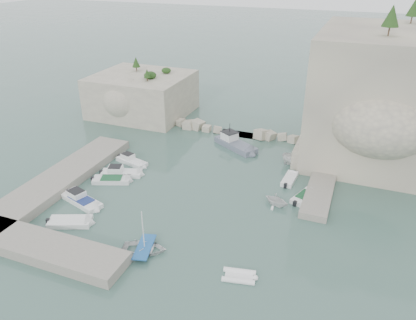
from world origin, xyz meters
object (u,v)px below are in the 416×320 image
(tender_east_d, at_px, (300,166))
(inflatable_dinghy, at_px, (239,278))
(work_boat, at_px, (236,148))
(motorboat_a, at_px, (132,163))
(motorboat_c, at_px, (112,182))
(tender_east_b, at_px, (304,199))
(motorboat_d, at_px, (82,203))
(motorboat_e, at_px, (70,224))
(tender_east_a, at_px, (276,205))
(motorboat_b, at_px, (122,175))
(tender_east_c, at_px, (289,181))
(rowboat, at_px, (145,251))

(tender_east_d, bearing_deg, inflatable_dinghy, 166.80)
(tender_east_d, height_order, work_boat, work_boat)
(motorboat_a, bearing_deg, tender_east_d, 35.16)
(motorboat_c, xyz_separation_m, tender_east_b, (23.18, 4.80, 0.00))
(motorboat_c, relative_size, motorboat_d, 0.81)
(motorboat_a, bearing_deg, work_boat, 56.34)
(motorboat_e, bearing_deg, tender_east_a, 8.69)
(motorboat_a, bearing_deg, motorboat_b, -65.72)
(tender_east_c, distance_m, tender_east_d, 4.72)
(tender_east_b, bearing_deg, tender_east_c, 54.16)
(motorboat_a, bearing_deg, inflatable_dinghy, -22.44)
(motorboat_b, relative_size, tender_east_b, 1.28)
(motorboat_d, distance_m, rowboat, 12.04)
(motorboat_c, bearing_deg, work_boat, 32.73)
(motorboat_d, height_order, tender_east_b, motorboat_d)
(motorboat_d, bearing_deg, motorboat_e, -51.32)
(tender_east_a, distance_m, tender_east_d, 10.82)
(rowboat, bearing_deg, tender_east_c, -42.77)
(motorboat_a, xyz_separation_m, motorboat_c, (0.29, -5.32, 0.00))
(motorboat_c, distance_m, motorboat_e, 9.36)
(work_boat, bearing_deg, tender_east_a, -24.01)
(tender_east_a, height_order, tender_east_d, tender_east_d)
(tender_east_b, bearing_deg, tender_east_d, 33.15)
(motorboat_a, bearing_deg, tender_east_c, 23.66)
(rowboat, relative_size, tender_east_a, 1.45)
(motorboat_b, distance_m, motorboat_c, 1.95)
(inflatable_dinghy, height_order, tender_east_c, tender_east_c)
(work_boat, bearing_deg, rowboat, -60.57)
(motorboat_e, bearing_deg, motorboat_a, 72.90)
(tender_east_b, distance_m, work_boat, 15.91)
(motorboat_b, height_order, motorboat_c, motorboat_b)
(rowboat, distance_m, inflatable_dinghy, 9.52)
(rowboat, bearing_deg, tender_east_b, -54.04)
(motorboat_b, xyz_separation_m, tender_east_a, (20.20, 0.36, 0.00))
(motorboat_d, distance_m, inflatable_dinghy, 21.13)
(inflatable_dinghy, relative_size, tender_east_d, 0.63)
(tender_east_a, bearing_deg, motorboat_c, 115.34)
(motorboat_e, height_order, inflatable_dinghy, motorboat_e)
(tender_east_d, relative_size, work_boat, 0.63)
(motorboat_a, xyz_separation_m, tender_east_c, (21.06, 3.07, 0.00))
(motorboat_b, relative_size, tender_east_c, 1.34)
(rowboat, xyz_separation_m, inflatable_dinghy, (9.51, -0.15, 0.00))
(motorboat_c, bearing_deg, tender_east_a, -14.53)
(rowboat, bearing_deg, motorboat_a, 20.65)
(motorboat_a, xyz_separation_m, rowboat, (10.81, -15.62, 0.00))
(motorboat_d, height_order, tender_east_c, motorboat_d)
(motorboat_b, relative_size, inflatable_dinghy, 1.78)
(tender_east_c, distance_m, work_boat, 11.76)
(tender_east_b, xyz_separation_m, work_boat, (-11.83, 10.63, 0.00))
(motorboat_d, xyz_separation_m, tender_east_d, (21.78, 18.51, 0.00))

